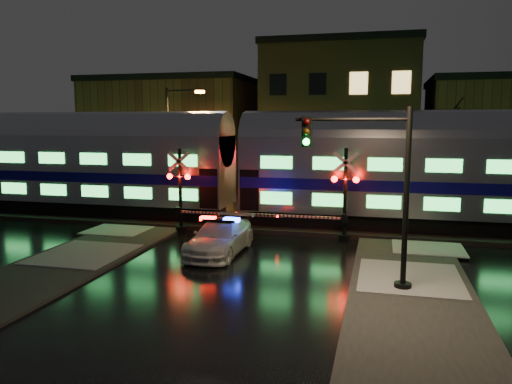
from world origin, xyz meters
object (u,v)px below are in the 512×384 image
Objects in this scene: police_car at (220,237)px; traffic_light at (376,195)px; streetlight at (172,140)px; crossing_signal_left at (186,199)px; crossing_signal_right at (337,203)px.

traffic_light is (6.44, -3.19, 2.51)m from police_car.
police_car is 12.57m from streetlight.
crossing_signal_left is 8.08m from streetlight.
traffic_light reaches higher than crossing_signal_right.
streetlight reaches higher than crossing_signal_left.
traffic_light is at bearing -45.62° from streetlight.
streetlight is (-11.16, 6.69, 2.64)m from crossing_signal_right.
crossing_signal_left is (-7.51, -0.00, -0.05)m from crossing_signal_right.
police_car is at bearing -143.96° from crossing_signal_right.
streetlight is at bearing 118.63° from crossing_signal_left.
streetlight reaches higher than crossing_signal_right.
streetlight is at bearing 124.07° from police_car.
crossing_signal_right reaches higher than police_car.
crossing_signal_right is 0.80× the size of streetlight.
police_car is 0.81× the size of traffic_light.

